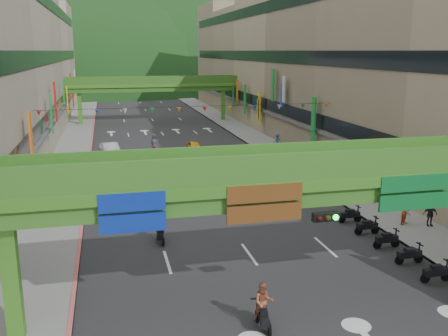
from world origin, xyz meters
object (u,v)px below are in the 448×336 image
scooter_rider_near (160,227)px  car_yellow (195,147)px  overpass_near (319,195)px  car_silver (110,150)px  scooter_rider_mid (263,305)px  pedestrian_red (406,215)px

scooter_rider_near → car_yellow: size_ratio=0.57×
overpass_near → car_silver: (-7.93, 34.52, -4.45)m
scooter_rider_mid → car_silver: (-5.45, 35.22, -0.27)m
car_silver → pedestrian_red: (17.92, -25.86, 0.02)m
car_silver → pedestrian_red: 31.46m
pedestrian_red → car_silver: bearing=92.3°
scooter_rider_near → car_yellow: 26.29m
scooter_rider_mid → car_yellow: scooter_rider_mid is taller
scooter_rider_near → scooter_rider_mid: scooter_rider_near is taller
overpass_near → car_silver: overpass_near is taller
scooter_rider_near → pedestrian_red: (15.45, -0.83, -0.18)m
overpass_near → car_silver: bearing=102.9°
overpass_near → scooter_rider_near: overpass_near is taller
car_yellow → pedestrian_red: 27.77m
car_yellow → scooter_rider_mid: bearing=-97.5°
car_silver → car_yellow: size_ratio=1.26×
overpass_near → scooter_rider_mid: overpass_near is taller
scooter_rider_near → scooter_rider_mid: size_ratio=1.03×
overpass_near → car_yellow: overpass_near is taller
overpass_near → scooter_rider_near: (-5.47, 9.50, -4.25)m
car_silver → scooter_rider_near: bearing=-94.1°
car_silver → car_yellow: car_silver is taller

